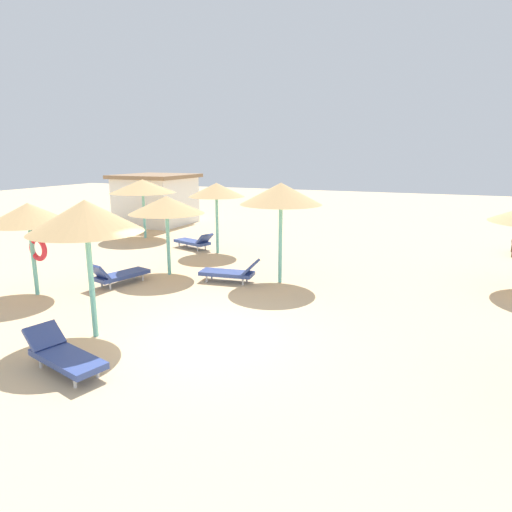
{
  "coord_description": "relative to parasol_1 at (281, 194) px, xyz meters",
  "views": [
    {
      "loc": [
        4.61,
        -8.07,
        3.99
      ],
      "look_at": [
        0.0,
        3.0,
        1.2
      ],
      "focal_mm": 31.06,
      "sensor_mm": 36.0,
      "label": 1
    }
  ],
  "objects": [
    {
      "name": "parasol_1",
      "position": [
        0.0,
        0.0,
        0.0
      ],
      "size": [
        2.52,
        2.52,
        3.13
      ],
      "color": "#6BC6BC",
      "rests_on": "ground"
    },
    {
      "name": "parasol_6",
      "position": [
        -8.54,
        4.61,
        -0.31
      ],
      "size": [
        3.08,
        3.08,
        2.8
      ],
      "color": "#6BC6BC",
      "rests_on": "ground"
    },
    {
      "name": "beach_cabana",
      "position": [
        -10.56,
        8.51,
        -1.35
      ],
      "size": [
        3.91,
        4.06,
        2.82
      ],
      "color": "white",
      "rests_on": "ground"
    },
    {
      "name": "lounger_3",
      "position": [
        -5.06,
        3.31,
        -2.46
      ],
      "size": [
        1.98,
        1.2,
        0.75
      ],
      "color": "#33478C",
      "rests_on": "ground"
    },
    {
      "name": "parasol_4",
      "position": [
        -3.77,
        -0.54,
        -0.45
      ],
      "size": [
        2.48,
        2.48,
        2.63
      ],
      "color": "#6BC6BC",
      "rests_on": "ground"
    },
    {
      "name": "ground_plane",
      "position": [
        -0.12,
        -4.68,
        -2.78
      ],
      "size": [
        80.0,
        80.0,
        0.0
      ],
      "primitive_type": "plane",
      "color": "#DBBA8C"
    },
    {
      "name": "parasol_2",
      "position": [
        -2.37,
        -5.6,
        -0.09
      ],
      "size": [
        2.39,
        2.39,
        3.05
      ],
      "color": "#6BC6BC",
      "rests_on": "ground"
    },
    {
      "name": "lounger_4",
      "position": [
        -4.53,
        -2.19,
        -2.46
      ],
      "size": [
        1.11,
        1.95,
        0.8
      ],
      "color": "#33478C",
      "rests_on": "ground"
    },
    {
      "name": "lounger_2",
      "position": [
        -1.77,
        -7.09,
        -2.46
      ],
      "size": [
        1.99,
        1.11,
        0.73
      ],
      "color": "#33478C",
      "rests_on": "ground"
    },
    {
      "name": "lounger_1",
      "position": [
        -1.43,
        -0.6,
        -2.46
      ],
      "size": [
        1.93,
        0.86,
        0.76
      ],
      "color": "#33478C",
      "rests_on": "ground"
    },
    {
      "name": "parasol_3",
      "position": [
        -3.78,
        3.01,
        -0.23
      ],
      "size": [
        2.25,
        2.25,
        2.85
      ],
      "color": "#6BC6BC",
      "rests_on": "ground"
    },
    {
      "name": "parasol_7",
      "position": [
        -6.06,
        -3.88,
        -0.46
      ],
      "size": [
        2.29,
        2.29,
        2.65
      ],
      "color": "#6BC6BC",
      "rests_on": "ground"
    }
  ]
}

